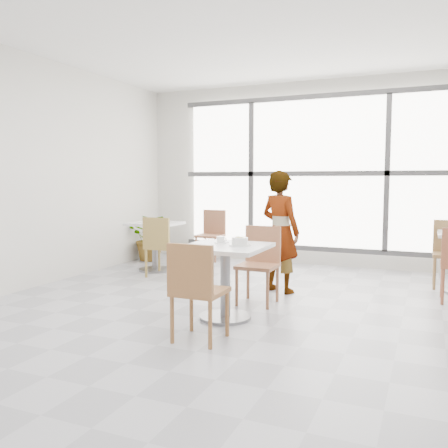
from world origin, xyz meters
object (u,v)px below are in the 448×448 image
at_px(chair_near, 196,285).
at_px(oatmeal_bowl, 240,241).
at_px(plant_left, 152,238).
at_px(coffee_cup, 221,240).
at_px(person, 280,232).
at_px(bg_table_left, 155,239).
at_px(main_table, 225,268).
at_px(bg_chair_left_near, 160,243).
at_px(bg_chair_left_far, 212,231).
at_px(chair_far, 260,259).

xyz_separation_m(chair_near, oatmeal_bowl, (0.10, 0.77, 0.29)).
height_order(oatmeal_bowl, plant_left, oatmeal_bowl).
height_order(coffee_cup, plant_left, coffee_cup).
bearing_deg(oatmeal_bowl, plant_left, 135.23).
bearing_deg(person, bg_table_left, 7.55).
height_order(main_table, bg_chair_left_near, bg_chair_left_near).
bearing_deg(bg_chair_left_far, coffee_cup, -63.61).
xyz_separation_m(main_table, coffee_cup, (-0.11, 0.13, 0.26)).
distance_m(chair_near, bg_chair_left_near, 2.85).
relative_size(main_table, bg_table_left, 1.07).
xyz_separation_m(oatmeal_bowl, bg_table_left, (-2.15, 1.91, -0.31)).
distance_m(bg_table_left, bg_chair_left_near, 0.53).
relative_size(coffee_cup, bg_chair_left_far, 0.18).
distance_m(main_table, oatmeal_bowl, 0.31).
bearing_deg(coffee_cup, main_table, -51.46).
distance_m(main_table, chair_near, 0.76).
relative_size(chair_near, chair_far, 1.00).
bearing_deg(plant_left, coffee_cup, -46.35).
relative_size(chair_far, bg_chair_left_near, 1.00).
relative_size(oatmeal_bowl, person, 0.14).
relative_size(chair_far, coffee_cup, 5.47).
xyz_separation_m(bg_chair_left_near, plant_left, (-0.88, 1.18, -0.10)).
bearing_deg(bg_chair_left_near, plant_left, -53.18).
distance_m(chair_far, bg_chair_left_far, 3.00).
bearing_deg(person, main_table, 105.55).
bearing_deg(person, coffee_cup, 99.91).
xyz_separation_m(person, bg_table_left, (-2.17, 0.58, -0.27)).
relative_size(chair_near, bg_chair_left_far, 1.00).
bearing_deg(chair_near, main_table, -86.23).
bearing_deg(main_table, bg_table_left, 136.08).
xyz_separation_m(bg_chair_left_near, bg_chair_left_far, (0.04, 1.69, 0.00)).
height_order(chair_far, bg_chair_left_near, same).
distance_m(bg_table_left, bg_chair_left_far, 1.33).
bearing_deg(plant_left, chair_near, -53.00).
bearing_deg(bg_table_left, chair_near, -52.59).
distance_m(chair_near, person, 2.12).
relative_size(coffee_cup, bg_chair_left_near, 0.18).
bearing_deg(plant_left, chair_far, -36.12).
height_order(person, plant_left, person).
bearing_deg(bg_table_left, bg_chair_left_far, 73.56).
distance_m(coffee_cup, bg_chair_left_near, 2.11).
relative_size(chair_far, plant_left, 1.09).
distance_m(bg_chair_left_far, plant_left, 1.06).
distance_m(main_table, person, 1.38).
bearing_deg(bg_chair_left_far, bg_chair_left_near, -91.32).
bearing_deg(person, oatmeal_bowl, 111.85).
bearing_deg(coffee_cup, bg_table_left, 136.57).
distance_m(main_table, bg_table_left, 2.78).
distance_m(oatmeal_bowl, bg_chair_left_far, 3.66).
xyz_separation_m(main_table, person, (0.17, 1.35, 0.23)).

